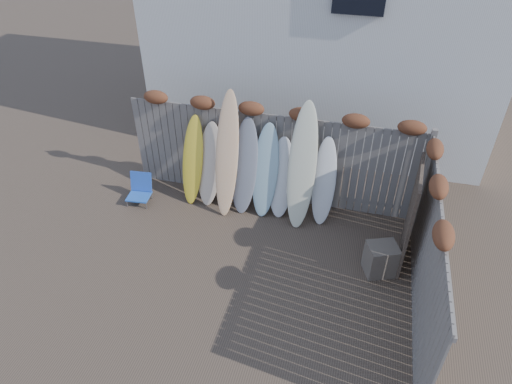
% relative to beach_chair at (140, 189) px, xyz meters
% --- Properties ---
extents(ground, '(80.00, 80.00, 0.00)m').
position_rel_beach_chair_xyz_m(ground, '(2.67, -1.59, -0.29)').
color(ground, '#493A2D').
extents(back_fence, '(6.05, 0.28, 2.24)m').
position_rel_beach_chair_xyz_m(back_fence, '(2.73, 0.80, 0.90)').
color(back_fence, slate).
rests_on(back_fence, ground).
extents(right_fence, '(0.28, 4.40, 2.24)m').
position_rel_beach_chair_xyz_m(right_fence, '(5.67, -1.34, 0.86)').
color(right_fence, slate).
rests_on(right_fence, ground).
extents(beach_chair, '(0.51, 0.54, 0.62)m').
position_rel_beach_chair_xyz_m(beach_chair, '(0.00, 0.00, 0.00)').
color(beach_chair, blue).
rests_on(beach_chair, ground).
extents(wooden_crate, '(0.64, 0.59, 0.60)m').
position_rel_beach_chair_xyz_m(wooden_crate, '(5.08, -0.85, 0.01)').
color(wooden_crate, '#494136').
rests_on(wooden_crate, ground).
extents(lattice_panel, '(0.16, 1.27, 1.91)m').
position_rel_beach_chair_xyz_m(lattice_panel, '(5.46, -0.34, 0.67)').
color(lattice_panel, '#372C21').
rests_on(lattice_panel, ground).
extents(surfboard_0, '(0.51, 0.70, 1.86)m').
position_rel_beach_chair_xyz_m(surfboard_0, '(1.10, 0.41, 0.64)').
color(surfboard_0, yellow).
rests_on(surfboard_0, ground).
extents(surfboard_1, '(0.57, 0.67, 1.75)m').
position_rel_beach_chair_xyz_m(surfboard_1, '(1.46, 0.44, 0.59)').
color(surfboard_1, beige).
rests_on(surfboard_1, ground).
extents(surfboard_2, '(0.48, 0.88, 2.49)m').
position_rel_beach_chair_xyz_m(surfboard_2, '(1.89, 0.32, 0.96)').
color(surfboard_2, '#E9BB7A').
rests_on(surfboard_2, ground).
extents(surfboard_3, '(0.57, 0.72, 1.95)m').
position_rel_beach_chair_xyz_m(surfboard_3, '(2.22, 0.40, 0.69)').
color(surfboard_3, slate).
rests_on(surfboard_3, ground).
extents(surfboard_4, '(0.54, 0.69, 1.90)m').
position_rel_beach_chair_xyz_m(surfboard_4, '(2.66, 0.39, 0.66)').
color(surfboard_4, '#92B5C1').
rests_on(surfboard_4, ground).
extents(surfboard_5, '(0.53, 0.62, 1.64)m').
position_rel_beach_chair_xyz_m(surfboard_5, '(2.99, 0.42, 0.53)').
color(surfboard_5, silver).
rests_on(surfboard_5, ground).
extents(surfboard_6, '(0.56, 0.87, 2.45)m').
position_rel_beach_chair_xyz_m(surfboard_6, '(3.40, 0.32, 0.94)').
color(surfboard_6, beige).
rests_on(surfboard_6, ground).
extents(surfboard_7, '(0.50, 0.66, 1.75)m').
position_rel_beach_chair_xyz_m(surfboard_7, '(3.84, 0.43, 0.59)').
color(surfboard_7, silver).
rests_on(surfboard_7, ground).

